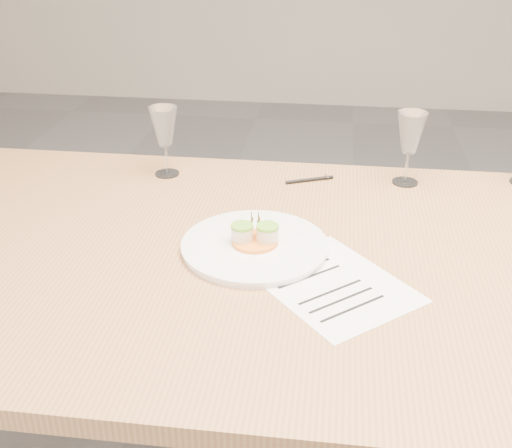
# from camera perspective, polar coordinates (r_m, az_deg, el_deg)

# --- Properties ---
(dining_table) EXTENTS (2.40, 1.00, 0.75)m
(dining_table) POSITION_cam_1_polar(r_m,az_deg,el_deg) (1.36, 11.08, -5.62)
(dining_table) COLOR #B07D4C
(dining_table) RESTS_ON ground
(dinner_plate) EXTENTS (0.31, 0.31, 0.08)m
(dinner_plate) POSITION_cam_1_polar(r_m,az_deg,el_deg) (1.33, -0.09, -1.85)
(dinner_plate) COLOR white
(dinner_plate) RESTS_ON dining_table
(recipe_sheet) EXTENTS (0.37, 0.38, 0.00)m
(recipe_sheet) POSITION_cam_1_polar(r_m,az_deg,el_deg) (1.24, 6.74, -5.30)
(recipe_sheet) COLOR white
(recipe_sheet) RESTS_ON dining_table
(ballpoint_pen) EXTENTS (0.12, 0.06, 0.01)m
(ballpoint_pen) POSITION_cam_1_polar(r_m,az_deg,el_deg) (1.66, 4.80, 3.95)
(ballpoint_pen) COLOR black
(ballpoint_pen) RESTS_ON dining_table
(wine_glass_0) EXTENTS (0.07, 0.07, 0.18)m
(wine_glass_0) POSITION_cam_1_polar(r_m,az_deg,el_deg) (1.67, -8.17, 8.43)
(wine_glass_0) COLOR white
(wine_glass_0) RESTS_ON dining_table
(wine_glass_1) EXTENTS (0.08, 0.08, 0.19)m
(wine_glass_1) POSITION_cam_1_polar(r_m,az_deg,el_deg) (1.64, 13.57, 7.75)
(wine_glass_1) COLOR white
(wine_glass_1) RESTS_ON dining_table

